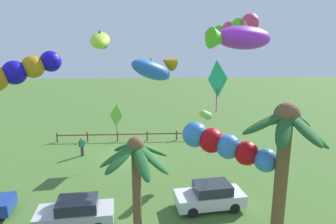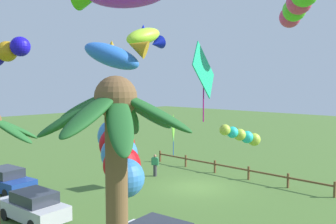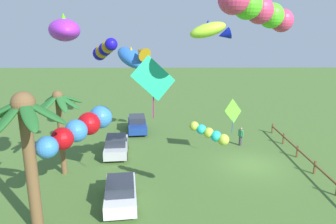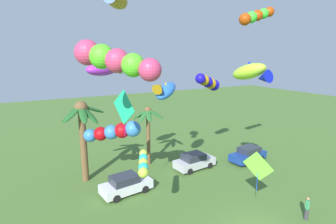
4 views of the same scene
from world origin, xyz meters
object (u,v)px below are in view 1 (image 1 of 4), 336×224
(parked_car_2, at_px, (210,196))
(kite_diamond_4, at_px, (116,116))
(kite_tube_6, at_px, (232,28))
(kite_fish_0, at_px, (154,69))
(kite_fish_5, at_px, (240,37))
(kite_tube_3, at_px, (10,74))
(kite_tube_9, at_px, (224,145))
(kite_diamond_2, at_px, (217,80))
(kite_fish_8, at_px, (100,41))
(spectator_0, at_px, (82,146))
(parked_car_0, at_px, (76,213))
(kite_tube_10, at_px, (206,115))
(palm_tree_1, at_px, (284,145))
(palm_tree_0, at_px, (136,170))

(parked_car_2, bearing_deg, kite_diamond_4, -50.83)
(parked_car_2, distance_m, kite_tube_6, 11.70)
(kite_fish_0, xyz_separation_m, kite_fish_5, (-3.76, 2.77, 1.55))
(kite_tube_3, height_order, kite_tube_9, kite_tube_3)
(kite_tube_9, bearing_deg, kite_diamond_2, -96.56)
(kite_diamond_2, xyz_separation_m, kite_diamond_4, (6.63, -5.48, -3.39))
(parked_car_2, distance_m, kite_fish_8, 12.36)
(spectator_0, bearing_deg, parked_car_0, 100.58)
(spectator_0, bearing_deg, kite_diamond_2, 144.61)
(kite_tube_10, bearing_deg, kite_fish_5, 90.54)
(palm_tree_1, height_order, kite_tube_9, palm_tree_1)
(parked_car_0, distance_m, spectator_0, 10.37)
(kite_diamond_2, xyz_separation_m, kite_fish_5, (-0.02, 4.14, 2.33))
(kite_fish_0, bearing_deg, kite_tube_3, 24.65)
(parked_car_2, distance_m, kite_tube_3, 12.04)
(kite_fish_0, height_order, kite_fish_8, kite_fish_8)
(kite_tube_6, bearing_deg, kite_tube_3, 35.64)
(spectator_0, relative_size, kite_tube_10, 0.80)
(kite_fish_0, height_order, kite_diamond_2, kite_fish_0)
(spectator_0, height_order, kite_tube_10, kite_tube_10)
(parked_car_0, xyz_separation_m, kite_fish_8, (-0.57, -6.98, 8.72))
(palm_tree_1, distance_m, spectator_0, 17.57)
(kite_diamond_2, bearing_deg, spectator_0, -35.39)
(kite_diamond_2, bearing_deg, palm_tree_0, 54.23)
(kite_diamond_4, bearing_deg, kite_fish_5, 124.64)
(kite_fish_8, height_order, kite_tube_9, kite_fish_8)
(kite_diamond_2, bearing_deg, palm_tree_1, 106.31)
(kite_fish_8, xyz_separation_m, kite_tube_9, (-6.84, 7.62, -4.96))
(kite_tube_9, bearing_deg, kite_fish_0, -37.55)
(palm_tree_1, bearing_deg, palm_tree_0, 5.60)
(spectator_0, xyz_separation_m, kite_tube_3, (0.17, 11.15, 7.18))
(parked_car_2, distance_m, kite_fish_0, 7.90)
(kite_fish_0, xyz_separation_m, kite_diamond_2, (-3.75, -1.36, -0.78))
(palm_tree_0, distance_m, parked_car_0, 5.80)
(spectator_0, distance_m, kite_diamond_4, 4.58)
(parked_car_0, distance_m, kite_tube_3, 7.59)
(spectator_0, distance_m, kite_fish_0, 12.51)
(palm_tree_1, height_order, kite_fish_8, kite_fish_8)
(kite_fish_5, relative_size, kite_tube_10, 1.69)
(kite_tube_9, bearing_deg, kite_fish_8, -48.08)
(parked_car_0, xyz_separation_m, kite_fish_0, (-4.12, -1.89, 7.22))
(kite_diamond_4, xyz_separation_m, kite_tube_10, (-6.58, 2.58, 0.56))
(parked_car_0, xyz_separation_m, kite_tube_9, (-7.42, 0.65, 3.75))
(palm_tree_1, bearing_deg, kite_tube_9, -40.34)
(parked_car_2, height_order, kite_fish_0, kite_fish_0)
(parked_car_2, relative_size, kite_diamond_4, 1.57)
(palm_tree_0, height_order, kite_fish_8, kite_fish_8)
(palm_tree_0, height_order, kite_tube_6, kite_tube_6)
(palm_tree_1, relative_size, kite_tube_9, 1.68)
(kite_tube_6, bearing_deg, palm_tree_1, 88.58)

